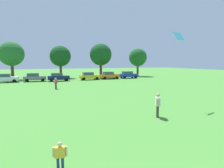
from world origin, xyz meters
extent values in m
plane|color=#4C9338|center=(0.00, 30.00, 0.00)|extent=(160.00, 160.00, 0.00)
cylinder|color=navy|center=(-2.30, 4.66, 0.27)|extent=(0.10, 0.10, 0.55)
cylinder|color=navy|center=(-2.14, 4.63, 0.27)|extent=(0.10, 0.10, 0.55)
cube|color=yellow|center=(-2.22, 4.65, 0.74)|extent=(0.40, 0.27, 0.39)
cylinder|color=beige|center=(-2.44, 4.69, 0.75)|extent=(0.08, 0.08, 0.36)
cylinder|color=beige|center=(-2.00, 4.60, 0.75)|extent=(0.08, 0.08, 0.36)
sphere|color=beige|center=(-2.22, 4.65, 1.03)|extent=(0.17, 0.17, 0.17)
cylinder|color=#3F3833|center=(5.05, 9.31, 0.42)|extent=(0.16, 0.16, 0.84)
cylinder|color=#3F3833|center=(4.94, 9.09, 0.42)|extent=(0.16, 0.16, 0.84)
cube|color=white|center=(5.00, 9.20, 1.14)|extent=(0.54, 0.65, 0.60)
cylinder|color=tan|center=(5.16, 9.51, 1.16)|extent=(0.12, 0.12, 0.56)
cylinder|color=tan|center=(4.83, 8.89, 1.16)|extent=(0.12, 0.12, 0.56)
sphere|color=tan|center=(5.00, 9.20, 1.59)|extent=(0.26, 0.26, 0.26)
cylinder|color=#3F3833|center=(-0.85, 26.56, 0.40)|extent=(0.15, 0.15, 0.80)
cylinder|color=#3F3833|center=(-0.74, 26.77, 0.40)|extent=(0.15, 0.15, 0.80)
cube|color=#D8334C|center=(-0.80, 26.67, 1.08)|extent=(0.51, 0.61, 0.57)
cylinder|color=beige|center=(-0.95, 26.37, 1.10)|extent=(0.12, 0.12, 0.53)
cylinder|color=beige|center=(-0.64, 26.96, 1.10)|extent=(0.12, 0.12, 0.53)
sphere|color=beige|center=(-0.80, 26.67, 1.51)|extent=(0.25, 0.25, 0.25)
cube|color=#3FBFE5|center=(8.62, 11.62, 6.19)|extent=(1.27, 0.89, 0.74)
sphere|color=#8CD859|center=(8.62, 11.62, 5.94)|extent=(0.10, 0.10, 0.10)
sphere|color=#8CD859|center=(8.57, 11.62, 5.72)|extent=(0.10, 0.10, 0.10)
sphere|color=#8CD859|center=(8.52, 11.62, 5.50)|extent=(0.10, 0.10, 0.10)
cube|color=white|center=(-9.10, 39.02, 0.70)|extent=(4.30, 1.80, 0.76)
cube|color=#334756|center=(-9.45, 39.02, 1.38)|extent=(2.24, 1.58, 0.60)
cylinder|color=black|center=(-7.64, 39.92, 0.32)|extent=(0.64, 0.22, 0.64)
cylinder|color=black|center=(-7.64, 38.12, 0.32)|extent=(0.64, 0.22, 0.64)
cube|color=slate|center=(-3.97, 39.08, 0.70)|extent=(4.30, 1.80, 0.76)
cube|color=#334756|center=(-4.31, 39.08, 1.38)|extent=(2.24, 1.58, 0.60)
cylinder|color=black|center=(-2.51, 39.98, 0.32)|extent=(0.64, 0.22, 0.64)
cylinder|color=black|center=(-2.51, 38.18, 0.32)|extent=(0.64, 0.22, 0.64)
cylinder|color=black|center=(-5.43, 39.98, 0.32)|extent=(0.64, 0.22, 0.64)
cylinder|color=black|center=(-5.43, 38.18, 0.32)|extent=(0.64, 0.22, 0.64)
cube|color=#141E4C|center=(0.58, 38.15, 0.70)|extent=(4.30, 1.80, 0.76)
cube|color=#334756|center=(0.23, 38.15, 1.38)|extent=(2.24, 1.58, 0.60)
cylinder|color=black|center=(2.04, 39.05, 0.32)|extent=(0.64, 0.22, 0.64)
cylinder|color=black|center=(2.04, 37.25, 0.32)|extent=(0.64, 0.22, 0.64)
cylinder|color=black|center=(-0.88, 39.05, 0.32)|extent=(0.64, 0.22, 0.64)
cylinder|color=black|center=(-0.88, 37.25, 0.32)|extent=(0.64, 0.22, 0.64)
cube|color=yellow|center=(7.25, 38.69, 0.70)|extent=(4.30, 1.80, 0.76)
cube|color=#334756|center=(6.90, 38.69, 1.38)|extent=(2.24, 1.58, 0.60)
cylinder|color=black|center=(8.71, 39.59, 0.32)|extent=(0.64, 0.22, 0.64)
cylinder|color=black|center=(8.71, 37.79, 0.32)|extent=(0.64, 0.22, 0.64)
cylinder|color=black|center=(5.79, 39.59, 0.32)|extent=(0.64, 0.22, 0.64)
cylinder|color=black|center=(5.79, 37.79, 0.32)|extent=(0.64, 0.22, 0.64)
cube|color=orange|center=(12.08, 38.99, 0.70)|extent=(4.30, 1.80, 0.76)
cube|color=#334756|center=(11.74, 38.99, 1.38)|extent=(2.24, 1.58, 0.60)
cylinder|color=black|center=(13.54, 39.89, 0.32)|extent=(0.64, 0.22, 0.64)
cylinder|color=black|center=(13.54, 38.09, 0.32)|extent=(0.64, 0.22, 0.64)
cylinder|color=black|center=(10.62, 39.89, 0.32)|extent=(0.64, 0.22, 0.64)
cylinder|color=black|center=(10.62, 38.09, 0.32)|extent=(0.64, 0.22, 0.64)
cube|color=#1E38AD|center=(17.07, 39.27, 0.70)|extent=(4.30, 1.80, 0.76)
cube|color=#334756|center=(16.73, 39.27, 1.38)|extent=(2.24, 1.58, 0.60)
cylinder|color=black|center=(18.53, 40.17, 0.32)|extent=(0.64, 0.22, 0.64)
cylinder|color=black|center=(18.53, 38.37, 0.32)|extent=(0.64, 0.22, 0.64)
cylinder|color=black|center=(15.61, 40.17, 0.32)|extent=(0.64, 0.22, 0.64)
cylinder|color=black|center=(15.61, 38.37, 0.32)|extent=(0.64, 0.22, 0.64)
cylinder|color=brown|center=(-8.77, 45.42, 1.71)|extent=(0.63, 0.63, 3.42)
sphere|color=#286B2D|center=(-8.77, 45.42, 5.72)|extent=(5.41, 5.41, 5.41)
cylinder|color=brown|center=(1.79, 45.79, 1.60)|extent=(0.59, 0.59, 3.19)
sphere|color=#194C1E|center=(1.79, 45.79, 5.33)|extent=(5.04, 5.04, 5.04)
cylinder|color=brown|center=(11.38, 43.59, 1.73)|extent=(0.64, 0.64, 3.45)
sphere|color=#194C1E|center=(11.38, 43.59, 5.77)|extent=(5.45, 5.45, 5.45)
cylinder|color=brown|center=(22.43, 44.69, 1.55)|extent=(0.57, 0.57, 3.10)
sphere|color=#1E5B23|center=(22.43, 44.69, 5.19)|extent=(4.90, 4.90, 4.90)
camera|label=1|loc=(-2.74, -2.06, 3.97)|focal=30.30mm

